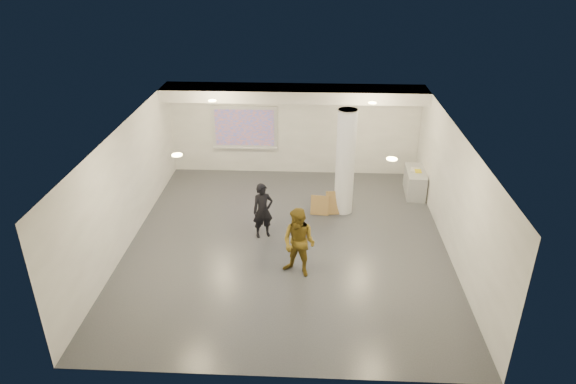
# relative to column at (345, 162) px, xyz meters

# --- Properties ---
(floor) EXTENTS (8.00, 9.00, 0.01)m
(floor) POSITION_rel_column_xyz_m (-1.50, -1.80, -1.50)
(floor) COLOR #37393F
(floor) RESTS_ON ground
(ceiling) EXTENTS (8.00, 9.00, 0.01)m
(ceiling) POSITION_rel_column_xyz_m (-1.50, -1.80, 1.50)
(ceiling) COLOR white
(ceiling) RESTS_ON floor
(wall_back) EXTENTS (8.00, 0.01, 3.00)m
(wall_back) POSITION_rel_column_xyz_m (-1.50, 2.70, 0.00)
(wall_back) COLOR silver
(wall_back) RESTS_ON floor
(wall_front) EXTENTS (8.00, 0.01, 3.00)m
(wall_front) POSITION_rel_column_xyz_m (-1.50, -6.30, 0.00)
(wall_front) COLOR silver
(wall_front) RESTS_ON floor
(wall_left) EXTENTS (0.01, 9.00, 3.00)m
(wall_left) POSITION_rel_column_xyz_m (-5.50, -1.80, 0.00)
(wall_left) COLOR silver
(wall_left) RESTS_ON floor
(wall_right) EXTENTS (0.01, 9.00, 3.00)m
(wall_right) POSITION_rel_column_xyz_m (2.50, -1.80, 0.00)
(wall_right) COLOR silver
(wall_right) RESTS_ON floor
(soffit_band) EXTENTS (8.00, 1.10, 0.36)m
(soffit_band) POSITION_rel_column_xyz_m (-1.50, 2.15, 1.32)
(soffit_band) COLOR silver
(soffit_band) RESTS_ON ceiling
(downlight_nw) EXTENTS (0.22, 0.22, 0.02)m
(downlight_nw) POSITION_rel_column_xyz_m (-3.70, 0.70, 1.48)
(downlight_nw) COLOR #FFE88C
(downlight_nw) RESTS_ON ceiling
(downlight_ne) EXTENTS (0.22, 0.22, 0.02)m
(downlight_ne) POSITION_rel_column_xyz_m (0.70, 0.70, 1.48)
(downlight_ne) COLOR #FFE88C
(downlight_ne) RESTS_ON ceiling
(downlight_sw) EXTENTS (0.22, 0.22, 0.02)m
(downlight_sw) POSITION_rel_column_xyz_m (-3.70, -3.30, 1.48)
(downlight_sw) COLOR #FFE88C
(downlight_sw) RESTS_ON ceiling
(downlight_se) EXTENTS (0.22, 0.22, 0.02)m
(downlight_se) POSITION_rel_column_xyz_m (0.70, -3.30, 1.48)
(downlight_se) COLOR #FFE88C
(downlight_se) RESTS_ON ceiling
(column) EXTENTS (0.52, 0.52, 3.00)m
(column) POSITION_rel_column_xyz_m (0.00, 0.00, 0.00)
(column) COLOR white
(column) RESTS_ON floor
(projection_screen) EXTENTS (2.10, 0.13, 1.42)m
(projection_screen) POSITION_rel_column_xyz_m (-3.10, 2.65, 0.03)
(projection_screen) COLOR silver
(projection_screen) RESTS_ON wall_back
(credenza) EXTENTS (0.61, 1.33, 0.76)m
(credenza) POSITION_rel_column_xyz_m (2.22, 1.24, -1.12)
(credenza) COLOR #A0A3A5
(credenza) RESTS_ON floor
(papers_stack) EXTENTS (0.33, 0.38, 0.02)m
(papers_stack) POSITION_rel_column_xyz_m (2.19, 1.30, -0.73)
(papers_stack) COLOR silver
(papers_stack) RESTS_ON credenza
(postit_pad) EXTENTS (0.20, 0.26, 0.03)m
(postit_pad) POSITION_rel_column_xyz_m (2.26, 1.19, -0.73)
(postit_pad) COLOR yellow
(postit_pad) RESTS_ON credenza
(cardboard_back) EXTENTS (0.63, 0.27, 0.66)m
(cardboard_back) POSITION_rel_column_xyz_m (-0.19, -0.15, -1.17)
(cardboard_back) COLOR olive
(cardboard_back) RESTS_ON floor
(cardboard_front) EXTENTS (0.53, 0.23, 0.56)m
(cardboard_front) POSITION_rel_column_xyz_m (-0.66, -0.23, -1.22)
(cardboard_front) COLOR olive
(cardboard_front) RESTS_ON floor
(woman) EXTENTS (0.63, 0.53, 1.48)m
(woman) POSITION_rel_column_xyz_m (-2.14, -1.48, -0.76)
(woman) COLOR black
(woman) RESTS_ON floor
(man) EXTENTS (1.01, 0.92, 1.67)m
(man) POSITION_rel_column_xyz_m (-1.17, -3.14, -0.66)
(man) COLOR brown
(man) RESTS_ON floor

